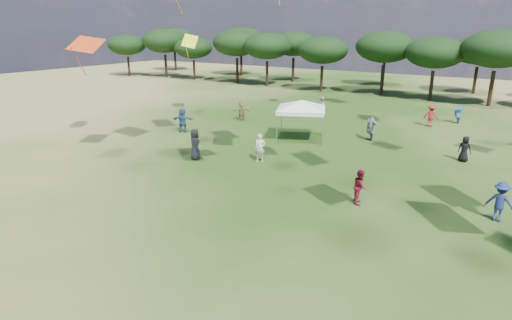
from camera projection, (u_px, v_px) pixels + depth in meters
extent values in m
cylinder|color=black|center=(129.00, 66.00, 69.56)|extent=(0.35, 0.35, 3.09)
ellipsoid|color=black|center=(127.00, 45.00, 68.54)|extent=(6.01, 6.01, 3.24)
cylinder|color=black|center=(166.00, 66.00, 67.92)|extent=(0.40, 0.40, 3.51)
ellipsoid|color=black|center=(164.00, 41.00, 66.76)|extent=(6.82, 6.82, 3.68)
cylinder|color=black|center=(194.00, 70.00, 64.98)|extent=(0.33, 0.33, 2.92)
ellipsoid|color=black|center=(193.00, 48.00, 64.01)|extent=(5.67, 5.67, 3.06)
cylinder|color=black|center=(237.00, 71.00, 60.96)|extent=(0.40, 0.40, 3.49)
ellipsoid|color=black|center=(237.00, 43.00, 59.81)|extent=(6.79, 6.79, 3.66)
cylinder|color=black|center=(267.00, 74.00, 58.10)|extent=(0.38, 0.38, 3.32)
ellipsoid|color=black|center=(267.00, 46.00, 57.01)|extent=(6.44, 6.44, 3.47)
cylinder|color=black|center=(322.00, 79.00, 53.21)|extent=(0.36, 0.36, 3.14)
ellipsoid|color=black|center=(323.00, 50.00, 52.17)|extent=(6.11, 6.11, 3.29)
cylinder|color=black|center=(382.00, 80.00, 50.69)|extent=(0.40, 0.40, 3.46)
ellipsoid|color=black|center=(385.00, 47.00, 49.54)|extent=(6.73, 6.73, 3.63)
cylinder|color=black|center=(431.00, 86.00, 46.77)|extent=(0.37, 0.37, 3.21)
ellipsoid|color=black|center=(435.00, 53.00, 45.71)|extent=(6.24, 6.24, 3.36)
cylinder|color=black|center=(491.00, 89.00, 43.34)|extent=(0.41, 0.41, 3.56)
ellipsoid|color=black|center=(498.00, 49.00, 42.17)|extent=(6.91, 6.91, 3.73)
cylinder|color=black|center=(175.00, 61.00, 78.04)|extent=(0.41, 0.41, 3.56)
ellipsoid|color=black|center=(174.00, 38.00, 76.87)|extent=(6.92, 6.92, 3.73)
cylinder|color=black|center=(241.00, 64.00, 70.17)|extent=(0.41, 0.41, 3.62)
ellipsoid|color=black|center=(241.00, 39.00, 68.97)|extent=(7.03, 7.03, 3.79)
cylinder|color=black|center=(293.00, 70.00, 63.08)|extent=(0.39, 0.39, 3.37)
ellipsoid|color=black|center=(294.00, 44.00, 61.97)|extent=(6.54, 6.54, 3.53)
cylinder|color=black|center=(383.00, 75.00, 57.85)|extent=(0.36, 0.36, 3.11)
ellipsoid|color=black|center=(386.00, 48.00, 56.83)|extent=(6.05, 6.05, 3.26)
cylinder|color=black|center=(475.00, 80.00, 51.34)|extent=(0.37, 0.37, 3.20)
ellipsoid|color=black|center=(480.00, 50.00, 50.28)|extent=(6.21, 6.21, 3.35)
cylinder|color=gray|center=(277.00, 129.00, 29.37)|extent=(0.06, 0.06, 2.21)
cylinder|color=gray|center=(322.00, 131.00, 28.90)|extent=(0.06, 0.06, 2.21)
cylinder|color=gray|center=(281.00, 119.00, 32.29)|extent=(0.06, 0.06, 2.21)
cylinder|color=gray|center=(323.00, 121.00, 31.82)|extent=(0.06, 0.06, 2.21)
cube|color=white|center=(301.00, 110.00, 30.28)|extent=(4.31, 4.31, 0.25)
pyramid|color=white|center=(301.00, 100.00, 30.06)|extent=(6.09, 6.09, 0.60)
imported|color=#505156|center=(371.00, 129.00, 30.40)|extent=(1.84, 2.05, 1.77)
imported|color=beige|center=(260.00, 148.00, 25.73)|extent=(0.74, 0.69, 1.70)
imported|color=beige|center=(321.00, 106.00, 38.90)|extent=(0.85, 0.99, 1.74)
imported|color=navy|center=(500.00, 202.00, 17.80)|extent=(1.21, 0.81, 1.74)
imported|color=navy|center=(458.00, 114.00, 35.89)|extent=(1.50, 1.92, 1.58)
imported|color=#2A2A2F|center=(195.00, 144.00, 26.11)|extent=(1.12, 1.04, 1.92)
imported|color=maroon|center=(360.00, 187.00, 19.61)|extent=(0.81, 0.93, 1.63)
imported|color=black|center=(465.00, 149.00, 25.70)|extent=(0.85, 0.63, 1.58)
imported|color=navy|center=(183.00, 120.00, 32.81)|extent=(1.81, 1.32, 1.89)
imported|color=#A71B1E|center=(431.00, 116.00, 34.68)|extent=(1.19, 0.72, 1.80)
imported|color=olive|center=(242.00, 111.00, 36.83)|extent=(1.52, 1.45, 1.72)
plane|color=#C8DC17|center=(190.00, 41.00, 37.30)|extent=(1.70, 1.89, 1.34)
plane|color=#D14318|center=(86.00, 44.00, 23.69)|extent=(2.54, 2.64, 0.99)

